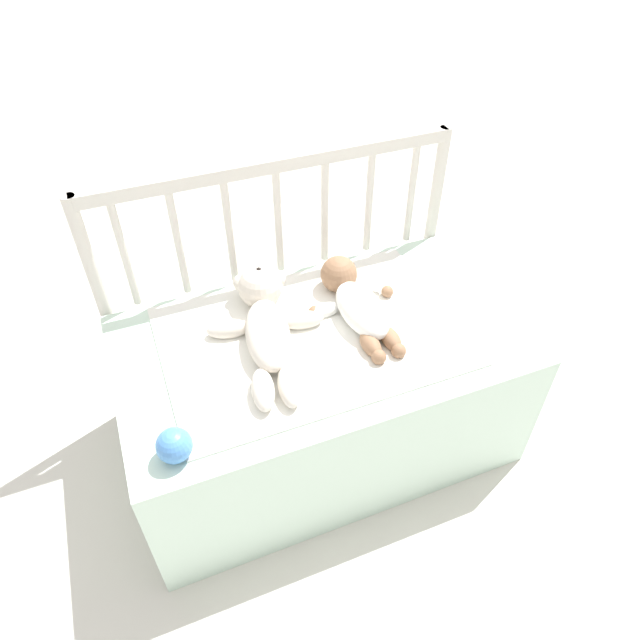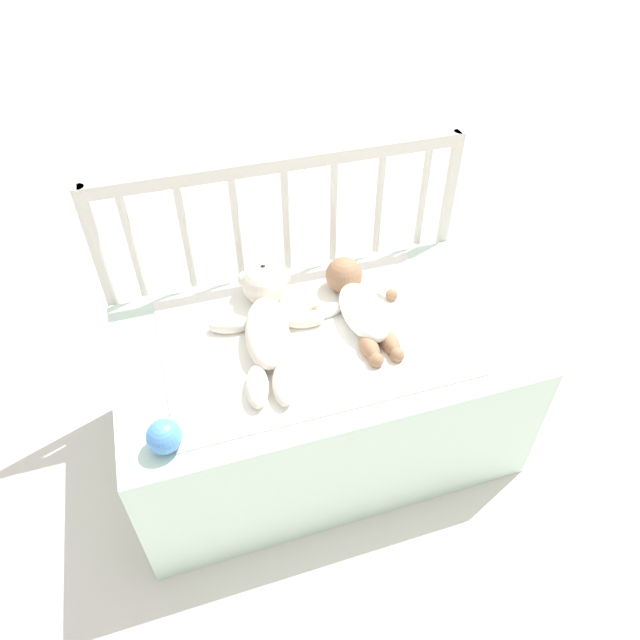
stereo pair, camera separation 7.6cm
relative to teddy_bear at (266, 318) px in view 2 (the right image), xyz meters
The scene contains 7 objects.
ground_plane 0.49m from the teddy_bear, 29.00° to the right, with size 12.00×12.00×0.00m, color silver.
crib_mattress 0.30m from the teddy_bear, 29.00° to the right, with size 1.06×0.60×0.42m.
crib_rail 0.29m from the teddy_bear, 63.65° to the left, with size 1.06×0.04×0.78m.
blanket 0.12m from the teddy_bear, 26.66° to the right, with size 0.76×0.53×0.01m.
teddy_bear is the anchor object (origin of this frame).
baby 0.25m from the teddy_bear, ahead, with size 0.26×0.38×0.10m.
toy_ball 0.41m from the teddy_bear, 135.32° to the right, with size 0.08×0.08×0.08m.
Camera 2 is at (-0.32, -1.01, 1.46)m, focal length 32.00 mm.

